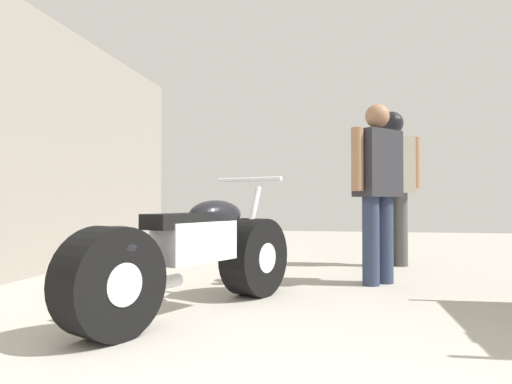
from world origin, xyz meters
name	(u,v)px	position (x,y,z in m)	size (l,w,h in m)	color
ground_plane	(318,292)	(0.00, 3.21, 0.00)	(15.42, 15.42, 0.00)	#A8A399
garage_partition_left	(14,138)	(-2.82, 3.21, 1.34)	(0.08, 7.07, 2.67)	gray
motorcycle_maroon_cruiser	(192,257)	(-0.79, 2.32, 0.38)	(1.05, 1.92, 0.93)	black
mechanic_in_blue	(378,182)	(0.52, 3.68, 0.92)	(0.52, 0.55, 1.63)	#2D3851
mechanic_with_helmet	(392,173)	(0.77, 4.90, 1.07)	(0.70, 0.38, 1.79)	#4C4C4C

